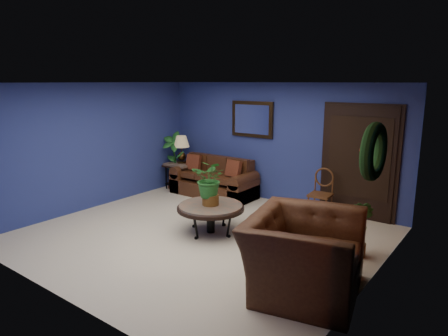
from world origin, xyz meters
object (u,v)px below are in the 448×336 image
Objects in this scene: end_table at (182,169)px; armchair at (304,254)px; coffee_table at (211,208)px; side_chair at (322,190)px; table_lamp at (182,146)px; sofa at (215,182)px.

armchair reaches higher than end_table.
coffee_table is at bearing -38.07° from end_table.
end_table is at bearing 46.72° from armchair.
side_chair reaches higher than end_table.
table_lamp is 3.54m from side_chair.
sofa is at bearing 1.33° from table_lamp.
coffee_table is 2.27m from armchair.
armchair is at bearing -75.62° from side_chair.
coffee_table is at bearing -54.02° from sofa.
coffee_table is 1.82× the size of table_lamp.
coffee_table is (1.35, -1.85, 0.14)m from sofa.
side_chair is (1.17, 1.90, 0.09)m from coffee_table.
end_table is (-0.99, -0.02, 0.19)m from sofa.
sofa is 1.01m from end_table.
coffee_table is 0.77× the size of armchair.
coffee_table is 3.03m from table_lamp.
sofa is 2.30m from coffee_table.
end_table is 0.55m from table_lamp.
sofa is at bearing 125.98° from coffee_table.
side_chair is at bearing 1.12° from end_table.
table_lamp is (-2.34, 1.83, 0.60)m from coffee_table.
armchair is (4.45, -2.67, 0.00)m from end_table.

